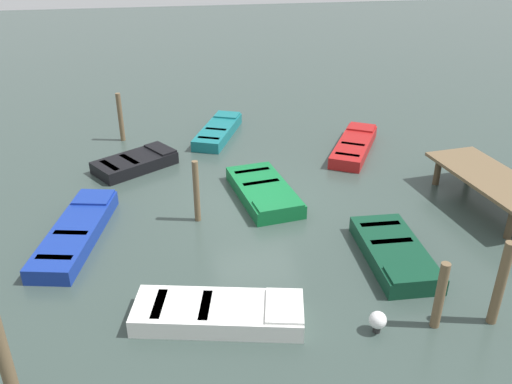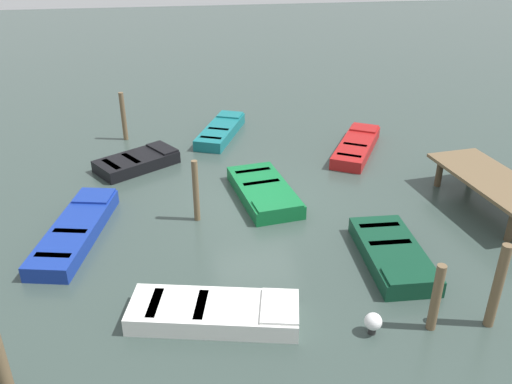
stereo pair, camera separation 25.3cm
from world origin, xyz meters
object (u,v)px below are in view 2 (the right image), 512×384
rowboat_black (137,161)px  rowboat_dark_green (393,254)px  rowboat_teal (221,131)px  marker_buoy (373,322)px  rowboat_green (264,191)px  rowboat_red (356,146)px  mooring_piling_near_right (436,298)px  mooring_piling_mid_left (196,191)px  dock_segment (493,182)px  mooring_piling_near_left (498,286)px  rowboat_blue (76,230)px  mooring_piling_mid_right (123,116)px  rowboat_white (215,312)px

rowboat_black → rowboat_dark_green: bearing=-79.0°
rowboat_teal → marker_buoy: bearing=-147.6°
rowboat_green → rowboat_black: bearing=-134.8°
rowboat_red → mooring_piling_near_right: 9.27m
rowboat_teal → mooring_piling_mid_left: mooring_piling_mid_left is taller
rowboat_green → dock_segment: bearing=67.4°
rowboat_teal → mooring_piling_near_right: mooring_piling_near_right is taller
mooring_piling_mid_left → mooring_piling_near_left: 7.75m
rowboat_blue → mooring_piling_mid_right: 7.00m
rowboat_black → mooring_piling_near_right: mooring_piling_near_right is taller
dock_segment → rowboat_green: 6.53m
dock_segment → rowboat_teal: bearing=-140.6°
rowboat_red → mooring_piling_mid_right: 8.64m
rowboat_teal → mooring_piling_mid_right: size_ratio=1.93×
rowboat_blue → rowboat_teal: bearing=-21.2°
rowboat_white → mooring_piling_mid_left: (-4.25, -0.14, 0.68)m
rowboat_blue → rowboat_teal: same height
rowboat_white → mooring_piling_mid_left: mooring_piling_mid_left is taller
rowboat_teal → rowboat_green: bearing=-148.9°
mooring_piling_mid_left → mooring_piling_near_left: bearing=47.4°
rowboat_black → mooring_piling_near_right: 10.97m
rowboat_red → mooring_piling_near_left: size_ratio=1.90×
rowboat_red → mooring_piling_near_right: size_ratio=2.39×
mooring_piling_near_right → mooring_piling_near_left: 1.24m
dock_segment → rowboat_white: dock_segment is taller
dock_segment → rowboat_red: bearing=-158.4°
rowboat_teal → mooring_piling_near_right: bearing=-141.7°
mooring_piling_mid_right → mooring_piling_mid_left: (6.48, 2.33, -0.02)m
mooring_piling_mid_left → mooring_piling_near_left: size_ratio=0.92×
rowboat_dark_green → rowboat_red: bearing=171.2°
rowboat_blue → rowboat_green: 5.43m
rowboat_black → mooring_piling_mid_left: 4.28m
dock_segment → rowboat_dark_green: size_ratio=1.40×
rowboat_black → rowboat_red: same height
mooring_piling_near_left → marker_buoy: (-0.12, -2.46, -0.69)m
mooring_piling_mid_right → mooring_piling_near_left: bearing=34.4°
dock_segment → mooring_piling_near_right: mooring_piling_near_right is taller
rowboat_teal → mooring_piling_mid_left: bearing=-168.8°
rowboat_black → rowboat_dark_green: (6.61, 6.38, -0.00)m
mooring_piling_near_left → rowboat_white: bearing=-100.2°
rowboat_dark_green → mooring_piling_mid_right: 11.59m
rowboat_white → mooring_piling_mid_right: size_ratio=2.02×
dock_segment → mooring_piling_near_left: bearing=-36.1°
rowboat_red → mooring_piling_mid_right: size_ratio=2.03×
rowboat_black → rowboat_teal: (-2.46, 3.05, -0.00)m
rowboat_green → rowboat_teal: size_ratio=0.96×
mooring_piling_mid_left → rowboat_teal: bearing=168.7°
mooring_piling_mid_right → marker_buoy: mooring_piling_mid_right is taller
mooring_piling_mid_right → marker_buoy: size_ratio=3.80×
rowboat_dark_green → rowboat_white: same height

